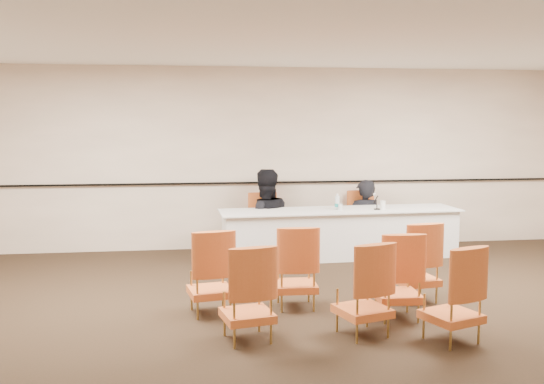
{
  "coord_description": "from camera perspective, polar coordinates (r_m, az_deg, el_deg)",
  "views": [
    {
      "loc": [
        -1.39,
        -5.99,
        2.09
      ],
      "look_at": [
        -0.22,
        2.6,
        1.1
      ],
      "focal_mm": 40.0,
      "sensor_mm": 36.0,
      "label": 1
    }
  ],
  "objects": [
    {
      "name": "floor",
      "position": [
        6.49,
        5.13,
        -12.28
      ],
      "size": [
        10.0,
        10.0,
        0.0
      ],
      "primitive_type": "plane",
      "color": "black",
      "rests_on": "ground"
    },
    {
      "name": "ceiling",
      "position": [
        6.21,
        5.42,
        14.92
      ],
      "size": [
        10.0,
        10.0,
        0.0
      ],
      "primitive_type": "plane",
      "rotation": [
        3.14,
        0.0,
        0.0
      ],
      "color": "white",
      "rests_on": "ground"
    },
    {
      "name": "wall_back",
      "position": [
        10.1,
        0.15,
        3.19
      ],
      "size": [
        10.0,
        0.04,
        3.0
      ],
      "primitive_type": "cube",
      "color": "beige",
      "rests_on": "ground"
    },
    {
      "name": "wall_rail",
      "position": [
        10.09,
        0.18,
        0.91
      ],
      "size": [
        9.8,
        0.04,
        0.03
      ],
      "primitive_type": "cube",
      "color": "black",
      "rests_on": "wall_back"
    },
    {
      "name": "panel_table",
      "position": [
        9.52,
        6.4,
        -3.88
      ],
      "size": [
        3.77,
        1.02,
        0.75
      ],
      "primitive_type": null,
      "rotation": [
        0.0,
        0.0,
        0.04
      ],
      "color": "silver",
      "rests_on": "ground"
    },
    {
      "name": "panelist_main",
      "position": [
        10.23,
        8.64,
        -3.46
      ],
      "size": [
        0.64,
        0.45,
        1.66
      ],
      "primitive_type": "imported",
      "rotation": [
        0.0,
        0.0,
        3.23
      ],
      "color": "black",
      "rests_on": "ground"
    },
    {
      "name": "panelist_main_chair",
      "position": [
        10.2,
        8.66,
        -2.64
      ],
      "size": [
        0.52,
        0.52,
        0.95
      ],
      "primitive_type": null,
      "rotation": [
        0.0,
        0.0,
        0.04
      ],
      "color": "#B84D21",
      "rests_on": "ground"
    },
    {
      "name": "panelist_second",
      "position": [
        9.8,
        -0.71,
        -3.22
      ],
      "size": [
        0.95,
        0.77,
        1.85
      ],
      "primitive_type": "imported",
      "rotation": [
        0.0,
        0.0,
        3.22
      ],
      "color": "black",
      "rests_on": "ground"
    },
    {
      "name": "panelist_second_chair",
      "position": [
        9.8,
        -0.71,
        -2.95
      ],
      "size": [
        0.52,
        0.52,
        0.95
      ],
      "primitive_type": null,
      "rotation": [
        0.0,
        0.0,
        0.04
      ],
      "color": "#B84D21",
      "rests_on": "ground"
    },
    {
      "name": "papers",
      "position": [
        9.6,
        9.94,
        -1.57
      ],
      "size": [
        0.37,
        0.34,
        0.0
      ],
      "primitive_type": "cube",
      "rotation": [
        0.0,
        0.0,
        0.55
      ],
      "color": "silver",
      "rests_on": "panel_table"
    },
    {
      "name": "microphone",
      "position": [
        9.49,
        9.85,
        -0.9
      ],
      "size": [
        0.09,
        0.18,
        0.26
      ],
      "primitive_type": null,
      "rotation": [
        0.0,
        0.0,
        -0.01
      ],
      "color": "black",
      "rests_on": "panel_table"
    },
    {
      "name": "water_bottle",
      "position": [
        9.43,
        6.15,
        -0.92
      ],
      "size": [
        0.1,
        0.1,
        0.25
      ],
      "primitive_type": null,
      "rotation": [
        0.0,
        0.0,
        0.46
      ],
      "color": "teal",
      "rests_on": "panel_table"
    },
    {
      "name": "drinking_glass",
      "position": [
        9.36,
        6.45,
        -1.43
      ],
      "size": [
        0.08,
        0.08,
        0.1
      ],
      "primitive_type": "cylinder",
      "rotation": [
        0.0,
        0.0,
        -0.39
      ],
      "color": "silver",
      "rests_on": "panel_table"
    },
    {
      "name": "coffee_cup",
      "position": [
        9.57,
        10.37,
        -1.22
      ],
      "size": [
        0.1,
        0.1,
        0.13
      ],
      "primitive_type": "cylinder",
      "rotation": [
        0.0,
        0.0,
        0.15
      ],
      "color": "white",
      "rests_on": "panel_table"
    },
    {
      "name": "aud_chair_front_left",
      "position": [
        6.71,
        -5.83,
        -7.43
      ],
      "size": [
        0.58,
        0.58,
        0.95
      ],
      "primitive_type": null,
      "rotation": [
        0.0,
        0.0,
        0.17
      ],
      "color": "#B84D21",
      "rests_on": "ground"
    },
    {
      "name": "aud_chair_front_mid",
      "position": [
        6.9,
        2.25,
        -7.01
      ],
      "size": [
        0.52,
        0.52,
        0.95
      ],
      "primitive_type": null,
      "rotation": [
        0.0,
        0.0,
        -0.04
      ],
      "color": "#B84D21",
      "rests_on": "ground"
    },
    {
      "name": "aud_chair_front_right",
      "position": [
        7.35,
        13.36,
        -6.35
      ],
      "size": [
        0.57,
        0.57,
        0.95
      ],
      "primitive_type": null,
      "rotation": [
        0.0,
        0.0,
        0.15
      ],
      "color": "#B84D21",
      "rests_on": "ground"
    },
    {
      "name": "aud_chair_back_left",
      "position": [
        5.89,
        -2.36,
        -9.4
      ],
      "size": [
        0.59,
        0.59,
        0.95
      ],
      "primitive_type": null,
      "rotation": [
        0.0,
        0.0,
        0.2
      ],
      "color": "#B84D21",
      "rests_on": "ground"
    },
    {
      "name": "aud_chair_back_mid",
      "position": [
        6.08,
        8.55,
        -8.94
      ],
      "size": [
        0.63,
        0.63,
        0.95
      ],
      "primitive_type": null,
      "rotation": [
        0.0,
        0.0,
        0.3
      ],
      "color": "#B84D21",
      "rests_on": "ground"
    },
    {
      "name": "aud_chair_back_right",
      "position": [
        6.1,
        16.59,
        -9.1
      ],
      "size": [
        0.64,
        0.64,
        0.95
      ],
      "primitive_type": null,
      "rotation": [
        0.0,
        0.0,
        0.35
      ],
      "color": "#B84D21",
      "rests_on": "ground"
    },
    {
      "name": "aud_chair_extra",
      "position": [
        6.66,
        11.71,
        -7.64
      ],
      "size": [
        0.52,
        0.52,
        0.95
      ],
      "primitive_type": null,
      "rotation": [
        0.0,
        0.0,
        -0.03
      ],
      "color": "#B84D21",
      "rests_on": "ground"
    }
  ]
}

